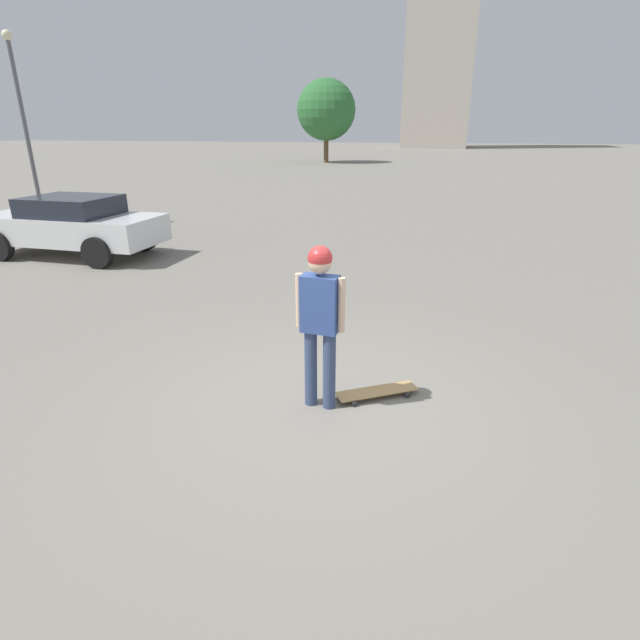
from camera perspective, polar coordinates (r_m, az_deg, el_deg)
The scene contains 7 objects.
ground_plane at distance 5.63m, azimuth 0.00°, elevation -9.66°, with size 220.00×220.00×0.00m, color gray.
person at distance 5.16m, azimuth 0.00°, elevation 0.86°, with size 0.25×0.54×1.80m.
skateboard at distance 5.80m, azimuth 6.53°, elevation -8.12°, with size 0.72×0.93×0.07m.
car_parked_near at distance 13.39m, azimuth -26.52°, elevation 9.74°, with size 1.97×4.28×1.40m.
building_block_distant at distance 89.72m, azimuth 14.11°, elevation 31.55°, with size 11.25×9.98×40.15m.
tree_distant at distance 47.34m, azimuth 0.72°, elevation 22.88°, with size 5.14×5.14×6.98m.
lamp_post at distance 17.85m, azimuth -30.81°, elevation 19.33°, with size 0.28×0.28×5.42m.
Camera 1 is at (4.67, 1.27, 2.87)m, focal length 28.00 mm.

